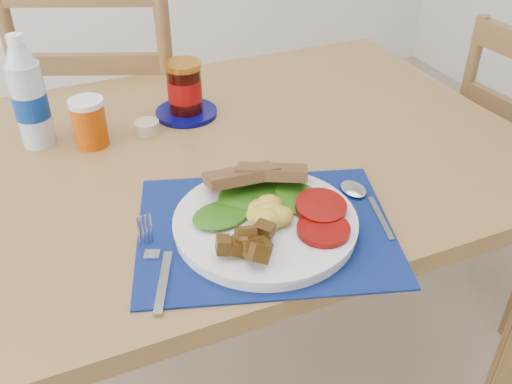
% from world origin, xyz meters
% --- Properties ---
extents(table, '(1.40, 0.90, 0.75)m').
position_xyz_m(table, '(0.00, 0.20, 0.67)').
color(table, brown).
rests_on(table, ground).
extents(chair_far, '(0.59, 0.58, 1.23)m').
position_xyz_m(chair_far, '(-0.07, 0.82, 0.61)').
color(chair_far, brown).
rests_on(chair_far, ground).
extents(placemat, '(0.51, 0.45, 0.00)m').
position_xyz_m(placemat, '(0.03, -0.09, 0.75)').
color(placemat, black).
rests_on(placemat, table).
extents(breakfast_plate, '(0.31, 0.31, 0.07)m').
position_xyz_m(breakfast_plate, '(0.03, -0.09, 0.78)').
color(breakfast_plate, silver).
rests_on(breakfast_plate, placemat).
extents(fork, '(0.06, 0.19, 0.00)m').
position_xyz_m(fork, '(-0.16, -0.10, 0.76)').
color(fork, '#B2B5BA').
rests_on(fork, placemat).
extents(spoon, '(0.04, 0.18, 0.01)m').
position_xyz_m(spoon, '(0.23, -0.08, 0.76)').
color(spoon, '#B2B5BA').
rests_on(spoon, placemat).
extents(water_bottle, '(0.07, 0.07, 0.24)m').
position_xyz_m(water_bottle, '(-0.29, 0.38, 0.86)').
color(water_bottle, '#ADBFCC').
rests_on(water_bottle, table).
extents(juice_glass, '(0.07, 0.07, 0.10)m').
position_xyz_m(juice_glass, '(-0.19, 0.33, 0.80)').
color(juice_glass, '#AA3C04').
rests_on(juice_glass, table).
extents(ramekin, '(0.05, 0.05, 0.03)m').
position_xyz_m(ramekin, '(-0.07, 0.33, 0.76)').
color(ramekin, tan).
rests_on(ramekin, table).
extents(jam_on_saucer, '(0.14, 0.14, 0.13)m').
position_xyz_m(jam_on_saucer, '(0.04, 0.38, 0.81)').
color(jam_on_saucer, '#050550').
rests_on(jam_on_saucer, table).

